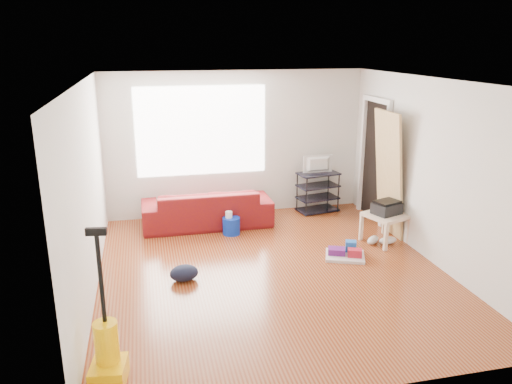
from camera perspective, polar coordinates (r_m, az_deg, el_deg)
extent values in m
cube|color=maroon|center=(6.78, 1.80, -9.01)|extent=(4.50, 5.00, 0.01)
cube|color=white|center=(6.12, 2.01, 12.58)|extent=(4.50, 5.00, 0.01)
cube|color=silver|center=(8.71, -2.28, 5.52)|extent=(4.50, 0.01, 2.50)
cube|color=silver|center=(4.11, 10.83, -7.94)|extent=(4.50, 0.01, 2.50)
cube|color=silver|center=(6.18, -18.73, -0.08)|extent=(0.01, 5.00, 2.50)
cube|color=silver|center=(7.23, 19.45, 2.22)|extent=(0.01, 5.00, 2.50)
cube|color=white|center=(8.56, -6.25, 6.94)|extent=(2.20, 0.01, 1.50)
cube|color=white|center=(8.31, 14.56, 2.68)|extent=(0.06, 0.08, 2.00)
cube|color=white|center=(9.10, 12.01, 4.04)|extent=(0.06, 0.08, 2.00)
cube|color=white|center=(8.53, 13.69, 10.20)|extent=(0.06, 0.98, 0.08)
cube|color=black|center=(8.72, 13.43, 3.40)|extent=(0.01, 0.86, 1.98)
imported|color=#580A18|center=(8.44, -5.56, -3.75)|extent=(2.12, 0.83, 0.62)
cube|color=black|center=(9.13, 6.99, -1.99)|extent=(0.78, 0.53, 0.03)
cube|color=black|center=(9.06, 7.04, -0.64)|extent=(0.78, 0.53, 0.03)
cube|color=black|center=(9.00, 7.09, 0.72)|extent=(0.78, 0.53, 0.03)
cube|color=black|center=(8.94, 7.14, 2.10)|extent=(0.78, 0.53, 0.03)
cylinder|color=black|center=(8.73, 5.79, -0.57)|extent=(0.02, 0.02, 0.72)
cylinder|color=black|center=(9.02, 4.71, 0.04)|extent=(0.02, 0.02, 0.72)
cylinder|color=black|center=(9.06, 9.40, -0.07)|extent=(0.02, 0.02, 0.72)
cylinder|color=black|center=(9.34, 8.26, 0.50)|extent=(0.02, 0.02, 0.72)
imported|color=black|center=(8.90, 7.18, 3.15)|extent=(0.54, 0.07, 0.31)
cube|color=#D2AC8B|center=(7.82, 14.65, -2.59)|extent=(0.71, 0.71, 0.05)
cube|color=#D2AC8B|center=(7.56, 14.62, -5.09)|extent=(0.05, 0.05, 0.40)
cube|color=#D2AC8B|center=(7.88, 11.94, -3.99)|extent=(0.05, 0.05, 0.40)
cube|color=#D2AC8B|center=(7.92, 17.11, -4.29)|extent=(0.05, 0.05, 0.40)
cube|color=#D2AC8B|center=(8.23, 14.45, -3.27)|extent=(0.05, 0.05, 0.40)
cube|color=black|center=(7.78, 14.71, -1.83)|extent=(0.47, 0.42, 0.17)
cube|color=black|center=(7.75, 14.77, -1.10)|extent=(0.42, 0.37, 0.04)
cylinder|color=#0B2EB0|center=(8.02, -2.83, -4.81)|extent=(0.29, 0.29, 0.28)
cylinder|color=white|center=(7.96, -3.11, -3.54)|extent=(0.11, 0.11, 0.10)
cube|color=beige|center=(7.28, 10.13, -7.22)|extent=(0.66, 0.60, 0.04)
cube|color=maroon|center=(7.21, 11.22, -6.84)|extent=(0.23, 0.19, 0.11)
cube|color=#521564|center=(7.26, 9.19, -6.67)|extent=(0.29, 0.25, 0.09)
cube|color=blue|center=(7.38, 10.78, -6.08)|extent=(0.19, 0.18, 0.15)
ellipsoid|color=#151B33|center=(6.60, -8.19, -9.94)|extent=(0.41, 0.35, 0.20)
ellipsoid|color=silver|center=(7.82, 13.22, -5.36)|extent=(0.30, 0.28, 0.12)
ellipsoid|color=silver|center=(7.86, 14.83, -5.36)|extent=(0.30, 0.15, 0.12)
cube|color=#FDBA00|center=(4.94, -16.45, -19.23)|extent=(0.35, 0.39, 0.20)
cylinder|color=#FDBA00|center=(4.82, -16.71, -16.07)|extent=(0.22, 0.22, 0.38)
cylinder|color=black|center=(4.56, -17.32, -9.50)|extent=(0.04, 0.04, 0.82)
cube|color=black|center=(4.39, -17.81, -4.33)|extent=(0.18, 0.07, 0.07)
cube|color=#A38147|center=(8.34, 14.43, -4.48)|extent=(0.24, 0.79, 1.96)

